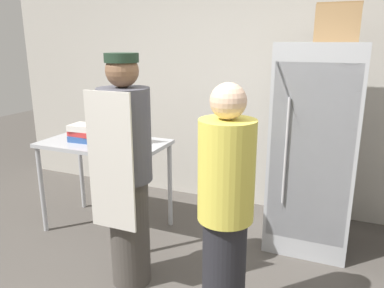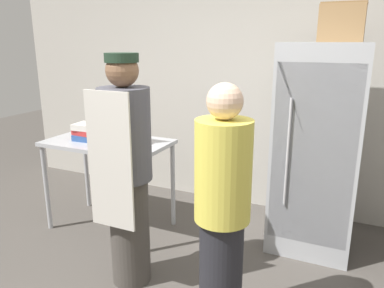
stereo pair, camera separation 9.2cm
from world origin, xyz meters
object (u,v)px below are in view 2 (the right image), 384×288
(blender_pitcher, at_px, (126,126))
(person_customer, at_px, (222,213))
(donut_box, at_px, (132,140))
(binder_stack, at_px, (91,132))
(person_baker, at_px, (127,171))
(refrigerator, at_px, (317,150))
(cardboard_storage_box, at_px, (342,23))

(blender_pitcher, height_order, person_customer, person_customer)
(donut_box, distance_m, binder_stack, 0.44)
(donut_box, distance_m, person_baker, 0.76)
(refrigerator, relative_size, blender_pitcher, 6.79)
(binder_stack, xyz_separation_m, cardboard_storage_box, (2.11, 0.60, 0.98))
(binder_stack, relative_size, cardboard_storage_box, 0.92)
(blender_pitcher, distance_m, cardboard_storage_box, 2.12)
(person_baker, bearing_deg, refrigerator, 43.49)
(binder_stack, xyz_separation_m, person_customer, (1.63, -0.80, -0.16))
(blender_pitcher, xyz_separation_m, person_customer, (1.39, -1.03, -0.20))
(person_baker, bearing_deg, blender_pitcher, 124.48)
(refrigerator, relative_size, person_customer, 1.13)
(cardboard_storage_box, bearing_deg, binder_stack, -164.06)
(person_baker, bearing_deg, person_customer, -12.85)
(refrigerator, distance_m, donut_box, 1.65)
(blender_pitcher, height_order, cardboard_storage_box, cardboard_storage_box)
(binder_stack, relative_size, person_baker, 0.18)
(blender_pitcher, bearing_deg, cardboard_storage_box, 11.36)
(binder_stack, xyz_separation_m, person_baker, (0.82, -0.61, -0.07))
(binder_stack, height_order, cardboard_storage_box, cardboard_storage_box)
(cardboard_storage_box, bearing_deg, refrigerator, -138.42)
(donut_box, height_order, blender_pitcher, blender_pitcher)
(donut_box, xyz_separation_m, blender_pitcher, (-0.19, 0.19, 0.07))
(donut_box, height_order, person_baker, person_baker)
(refrigerator, bearing_deg, donut_box, -163.02)
(cardboard_storage_box, distance_m, person_customer, 1.87)
(refrigerator, height_order, blender_pitcher, refrigerator)
(binder_stack, bearing_deg, person_baker, -36.92)
(donut_box, height_order, cardboard_storage_box, cardboard_storage_box)
(cardboard_storage_box, bearing_deg, person_customer, -108.93)
(binder_stack, height_order, person_baker, person_baker)
(cardboard_storage_box, height_order, person_baker, cardboard_storage_box)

